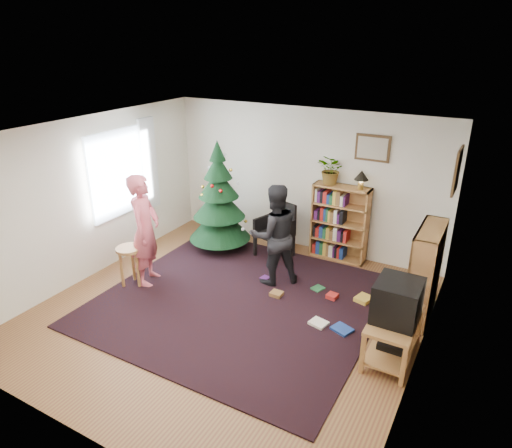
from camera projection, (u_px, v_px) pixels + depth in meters
The scene contains 23 objects.
floor at pixel (229, 311), 6.40m from camera, with size 5.00×5.00×0.00m, color brown.
ceiling at pixel (224, 134), 5.44m from camera, with size 5.00×5.00×0.00m, color white.
wall_back at pixel (304, 180), 7.93m from camera, with size 5.00×0.02×2.50m, color silver.
wall_front at pixel (69, 331), 3.90m from camera, with size 5.00×0.02×2.50m, color silver.
wall_left at pixel (90, 198), 7.04m from camera, with size 0.02×5.00×2.50m, color silver.
wall_right at pixel (427, 276), 4.80m from camera, with size 0.02×5.00×2.50m, color silver.
rug at pixel (240, 301), 6.64m from camera, with size 3.80×3.60×0.02m, color black.
window_pane at pixel (118, 173), 7.41m from camera, with size 0.04×1.20×1.40m, color silver.
curtain at pixel (149, 164), 7.96m from camera, with size 0.06×0.35×1.60m, color silver.
picture_back at pixel (373, 148), 7.13m from camera, with size 0.55×0.03×0.42m.
picture_right at pixel (457, 171), 5.95m from camera, with size 0.03×0.50×0.60m.
christmas_tree at pixel (219, 205), 7.97m from camera, with size 1.09×1.09×1.98m.
bookshelf_back at pixel (340, 222), 7.69m from camera, with size 0.95×0.30×1.30m.
bookshelf_right at pixel (425, 272), 6.07m from camera, with size 0.30×0.95×1.30m.
tv_stand at pixel (393, 334), 5.38m from camera, with size 0.51×0.93×0.55m.
crt_tv at pixel (397, 301), 5.20m from camera, with size 0.51×0.55×0.48m.
armchair at pixel (277, 227), 7.86m from camera, with size 0.66×0.67×0.96m.
stool at pixel (130, 256), 6.88m from camera, with size 0.39×0.39×0.64m.
person_standing at pixel (145, 230), 6.85m from camera, with size 0.64×0.42×1.74m, color #C44E5A.
person_by_chair at pixel (274, 235), 6.86m from camera, with size 0.78×0.60×1.60m, color black.
potted_plant at pixel (332, 170), 7.44m from camera, with size 0.45×0.39×0.50m, color gray.
table_lamp at pixel (361, 177), 7.23m from camera, with size 0.23×0.23×0.31m.
floor_clutter at pixel (315, 300), 6.60m from camera, with size 1.76×1.06×0.08m.
Camera 1 is at (2.98, -4.56, 3.60)m, focal length 32.00 mm.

